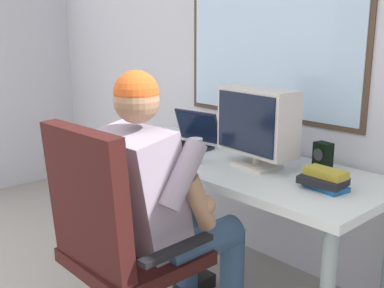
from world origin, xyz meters
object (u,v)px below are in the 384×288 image
object	(u,v)px
office_chair	(113,234)
crt_monitor	(257,122)
wine_glass	(195,146)
book_stack	(324,180)
laptop	(190,137)
person_seated	(162,203)
desk_speaker	(323,158)
desk	(227,173)
coffee_mug	(133,137)

from	to	relation	value
office_chair	crt_monitor	world-z (taller)	crt_monitor
wine_glass	book_stack	world-z (taller)	wine_glass
crt_monitor	laptop	world-z (taller)	crt_monitor
person_seated	wine_glass	bearing A→B (deg)	119.18
laptop	book_stack	world-z (taller)	laptop
laptop	wine_glass	bearing A→B (deg)	-37.51
person_seated	crt_monitor	bearing A→B (deg)	87.12
desk_speaker	book_stack	bearing A→B (deg)	-55.22
wine_glass	desk	bearing A→B (deg)	71.67
office_chair	desk_speaker	world-z (taller)	office_chair
crt_monitor	desk_speaker	world-z (taller)	crt_monitor
laptop	coffee_mug	world-z (taller)	laptop
desk_speaker	laptop	bearing A→B (deg)	-173.32
coffee_mug	laptop	bearing A→B (deg)	37.98
desk	desk_speaker	world-z (taller)	desk_speaker
crt_monitor	wine_glass	bearing A→B (deg)	-144.98
wine_glass	coffee_mug	size ratio (longest dim) A/B	1.47
office_chair	coffee_mug	bearing A→B (deg)	139.77
desk	office_chair	bearing A→B (deg)	-78.40
crt_monitor	laptop	xyz separation A→B (m)	(-0.57, 0.05, -0.18)
person_seated	book_stack	world-z (taller)	person_seated
office_chair	laptop	xyz separation A→B (m)	(-0.55, 0.93, 0.17)
laptop	coffee_mug	bearing A→B (deg)	-142.02
laptop	wine_glass	distance (m)	0.38
office_chair	person_seated	world-z (taller)	person_seated
person_seated	laptop	bearing A→B (deg)	129.45
desk	book_stack	world-z (taller)	book_stack
office_chair	wine_glass	size ratio (longest dim) A/B	7.70
crt_monitor	office_chair	bearing A→B (deg)	-91.53
desk_speaker	book_stack	distance (m)	0.23
wine_glass	desk_speaker	world-z (taller)	desk_speaker
person_seated	coffee_mug	distance (m)	0.94
desk	laptop	distance (m)	0.39
person_seated	desk	bearing A→B (deg)	105.89
person_seated	wine_glass	world-z (taller)	person_seated
office_chair	wine_glass	xyz separation A→B (m)	(-0.24, 0.69, 0.21)
desk	wine_glass	distance (m)	0.27
office_chair	crt_monitor	size ratio (longest dim) A/B	2.39
office_chair	person_seated	bearing A→B (deg)	91.50
office_chair	laptop	bearing A→B (deg)	120.53
laptop	office_chair	bearing A→B (deg)	-59.47
desk	desk_speaker	xyz separation A→B (m)	(0.51, 0.15, 0.16)
wine_glass	book_stack	distance (m)	0.72
desk	wine_glass	world-z (taller)	wine_glass
person_seated	wine_glass	xyz separation A→B (m)	(-0.24, 0.42, 0.15)
desk	coffee_mug	size ratio (longest dim) A/B	19.15
office_chair	coffee_mug	xyz separation A→B (m)	(-0.83, 0.70, 0.16)
office_chair	person_seated	xyz separation A→B (m)	(-0.01, 0.27, 0.06)
person_seated	laptop	size ratio (longest dim) A/B	3.52
person_seated	laptop	distance (m)	0.86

